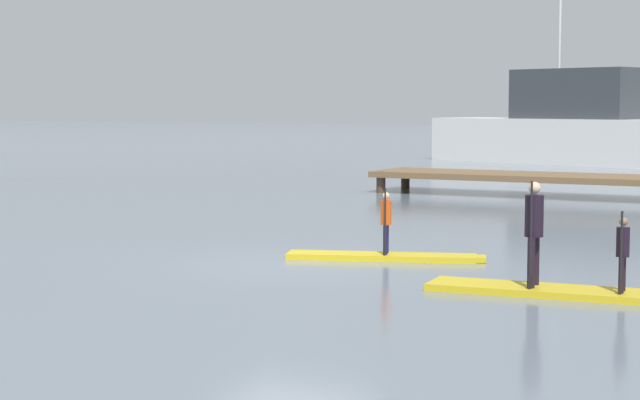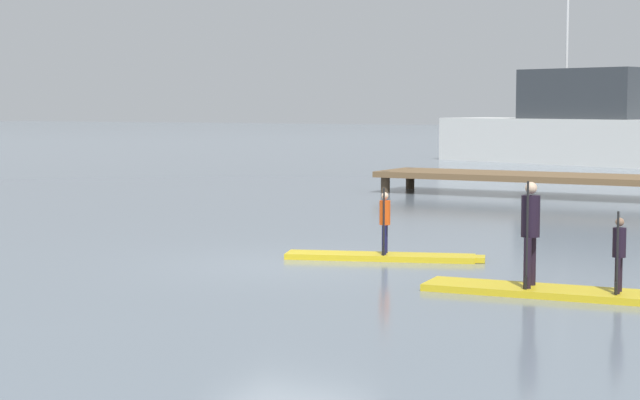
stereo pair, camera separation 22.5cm
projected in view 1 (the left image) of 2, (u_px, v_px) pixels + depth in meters
The scene contains 8 objects.
ground_plane at pixel (292, 266), 18.18m from camera, with size 240.00×240.00×0.00m, color slate.
paddleboard_near at pixel (385, 257), 18.96m from camera, with size 3.48×1.65×0.10m.
paddler_child_solo at pixel (386, 219), 18.89m from camera, with size 0.24×0.37×1.18m.
paddleboard_far at pixel (557, 291), 15.44m from camera, with size 3.78×1.15×0.10m.
paddler_adult at pixel (534, 227), 15.48m from camera, with size 0.29×0.49×1.54m.
paddler_child_front at pixel (623, 251), 15.02m from camera, with size 0.20×0.38×1.16m.
fishing_boat_white_large at pixel (583, 129), 49.27m from camera, with size 15.34×8.13×10.21m.
floating_dock at pixel (579, 179), 31.42m from camera, with size 12.40×2.51×0.67m.
Camera 1 is at (8.78, -15.74, 2.72)m, focal length 60.54 mm.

